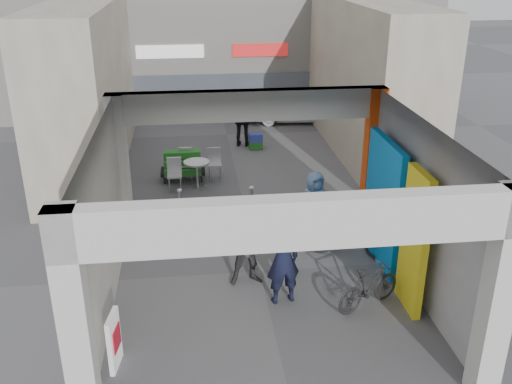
{
  "coord_description": "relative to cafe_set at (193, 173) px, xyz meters",
  "views": [
    {
      "loc": [
        -1.34,
        -10.58,
        6.4
      ],
      "look_at": [
        0.04,
        1.0,
        1.44
      ],
      "focal_mm": 40.0,
      "sensor_mm": 36.0,
      "label": 1
    }
  ],
  "objects": [
    {
      "name": "man_elderly",
      "position": [
        2.86,
        -3.63,
        0.47
      ],
      "size": [
        0.9,
        0.72,
        1.61
      ],
      "primitive_type": "imported",
      "rotation": [
        0.0,
        0.0,
        0.29
      ],
      "color": "#6289BF",
      "rests_on": "ground"
    },
    {
      "name": "arcade_canopy",
      "position": [
        1.88,
        -6.06,
        1.96
      ],
      "size": [
        6.4,
        6.45,
        6.4
      ],
      "color": "#BBBBB7",
      "rests_on": "ground"
    },
    {
      "name": "advert_board_near",
      "position": [
        -1.4,
        -7.96,
        0.17
      ],
      "size": [
        0.17,
        0.56,
        1.0
      ],
      "rotation": [
        0.0,
        0.0,
        -0.15
      ],
      "color": "silver",
      "rests_on": "ground"
    },
    {
      "name": "bollard_left",
      "position": [
        -0.34,
        -2.82,
        0.15
      ],
      "size": [
        0.09,
        0.09,
        0.98
      ],
      "primitive_type": "cylinder",
      "color": "gray",
      "rests_on": "ground"
    },
    {
      "name": "far_building",
      "position": [
        1.34,
        8.76,
        3.65
      ],
      "size": [
        18.0,
        4.08,
        8.0
      ],
      "color": "silver",
      "rests_on": "ground"
    },
    {
      "name": "produce_stand",
      "position": [
        -0.29,
        0.34,
        0.0
      ],
      "size": [
        1.32,
        0.71,
        0.87
      ],
      "rotation": [
        0.0,
        0.0,
        0.32
      ],
      "color": "black",
      "rests_on": "ground"
    },
    {
      "name": "advert_board_far",
      "position": [
        -1.4,
        -3.69,
        0.17
      ],
      "size": [
        0.13,
        0.55,
        1.0
      ],
      "rotation": [
        0.0,
        0.0,
        -0.06
      ],
      "color": "silver",
      "rests_on": "ground"
    },
    {
      "name": "crate_stack",
      "position": [
        2.22,
        2.96,
        -0.06
      ],
      "size": [
        0.46,
        0.36,
        0.56
      ],
      "rotation": [
        0.0,
        0.0,
        0.02
      ],
      "color": "#1A5A19",
      "rests_on": "ground"
    },
    {
      "name": "plaza_bldg_left",
      "position": [
        -3.16,
        2.26,
        2.16
      ],
      "size": [
        2.0,
        9.0,
        5.0
      ],
      "primitive_type": "cube",
      "color": "#B6AD96",
      "rests_on": "ground"
    },
    {
      "name": "ground",
      "position": [
        1.34,
        -5.24,
        -0.34
      ],
      "size": [
        90.0,
        90.0,
        0.0
      ],
      "primitive_type": "plane",
      "color": "#545459",
      "rests_on": "ground"
    },
    {
      "name": "bicycle_rear",
      "position": [
        3.26,
        -6.79,
        0.11
      ],
      "size": [
        1.54,
        1.05,
        0.9
      ],
      "primitive_type": "imported",
      "rotation": [
        0.0,
        0.0,
        2.03
      ],
      "color": "black",
      "rests_on": "ground"
    },
    {
      "name": "bollard_right",
      "position": [
        2.86,
        -2.81,
        0.07
      ],
      "size": [
        0.09,
        0.09,
        0.81
      ],
      "primitive_type": "cylinder",
      "color": "gray",
      "rests_on": "ground"
    },
    {
      "name": "bicycle_front",
      "position": [
        3.43,
        -4.81,
        0.2
      ],
      "size": [
        2.18,
        1.43,
        1.08
      ],
      "primitive_type": "imported",
      "rotation": [
        0.0,
        0.0,
        1.19
      ],
      "color": "black",
      "rests_on": "ground"
    },
    {
      "name": "plaza_bldg_right",
      "position": [
        5.84,
        2.26,
        2.16
      ],
      "size": [
        2.0,
        9.0,
        5.0
      ],
      "primitive_type": "cube",
      "color": "#B6AD96",
      "rests_on": "ground"
    },
    {
      "name": "man_back_turned",
      "position": [
        1.1,
        -5.65,
        0.54
      ],
      "size": [
        0.91,
        0.74,
        1.76
      ],
      "primitive_type": "imported",
      "rotation": [
        0.0,
        0.0,
        0.09
      ],
      "color": "#363638",
      "rests_on": "ground"
    },
    {
      "name": "man_with_dog",
      "position": [
        1.64,
        -6.4,
        0.59
      ],
      "size": [
        0.76,
        0.58,
        1.86
      ],
      "primitive_type": "imported",
      "rotation": [
        0.0,
        0.0,
        3.35
      ],
      "color": "black",
      "rests_on": "ground"
    },
    {
      "name": "white_van",
      "position": [
        4.14,
        6.26,
        0.31
      ],
      "size": [
        3.92,
        1.86,
        1.29
      ],
      "primitive_type": "imported",
      "rotation": [
        0.0,
        0.0,
        1.48
      ],
      "color": "white",
      "rests_on": "ground"
    },
    {
      "name": "cafe_set",
      "position": [
        0.0,
        0.0,
        0.0
      ],
      "size": [
        1.59,
        1.29,
        0.96
      ],
      "rotation": [
        0.0,
        0.0,
        0.17
      ],
      "color": "#ACACB1",
      "rests_on": "ground"
    },
    {
      "name": "bollard_center",
      "position": [
        1.45,
        -2.66,
        0.11
      ],
      "size": [
        0.09,
        0.09,
        0.89
      ],
      "primitive_type": "cylinder",
      "color": "gray",
      "rests_on": "ground"
    },
    {
      "name": "man_crates",
      "position": [
        1.82,
        3.37,
        0.66
      ],
      "size": [
        1.25,
        0.73,
        2.01
      ],
      "primitive_type": "imported",
      "rotation": [
        0.0,
        0.0,
        2.93
      ],
      "color": "black",
      "rests_on": "ground"
    },
    {
      "name": "border_collie",
      "position": [
        1.88,
        -5.43,
        -0.07
      ],
      "size": [
        0.25,
        0.49,
        0.68
      ],
      "rotation": [
        0.0,
        0.0,
        0.21
      ],
      "color": "black",
      "rests_on": "ground"
    }
  ]
}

